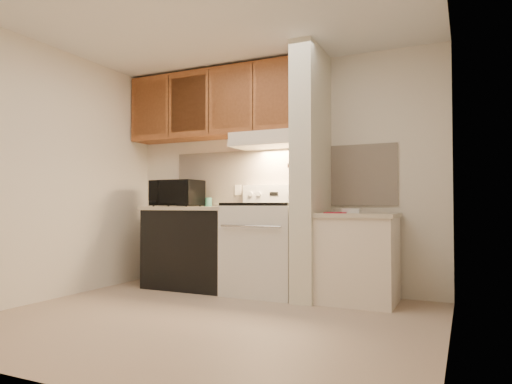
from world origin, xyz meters
The scene contains 50 objects.
floor centered at (0.00, 0.00, 0.00)m, with size 3.60×3.60×0.00m, color tan.
ceiling centered at (0.00, 0.00, 2.50)m, with size 3.60×3.60×0.00m, color white.
wall_back centered at (0.00, 1.50, 1.25)m, with size 3.60×0.02×2.50m, color white.
wall_left centered at (-1.80, 0.00, 1.25)m, with size 0.02×3.00×2.50m, color white.
wall_right centered at (1.80, 0.00, 1.25)m, with size 0.02×3.00×2.50m, color white.
backsplash centered at (0.00, 1.49, 1.24)m, with size 2.60×0.02×0.63m, color white.
range_body centered at (0.00, 1.16, 0.46)m, with size 0.76×0.65×0.92m, color silver.
oven_window centered at (0.00, 0.84, 0.50)m, with size 0.50×0.01×0.30m, color black.
oven_handle centered at (0.00, 0.80, 0.72)m, with size 0.02×0.02×0.65m, color silver.
cooktop centered at (0.00, 1.16, 0.94)m, with size 0.74×0.64×0.03m, color black.
range_backguard centered at (0.00, 1.44, 1.05)m, with size 0.76×0.08×0.20m, color silver.
range_display centered at (0.00, 1.40, 1.05)m, with size 0.10×0.01×0.04m, color black.
range_knob_left_outer centered at (-0.28, 1.40, 1.05)m, with size 0.05×0.05×0.02m, color silver.
range_knob_left_inner centered at (-0.18, 1.40, 1.05)m, with size 0.05×0.05×0.02m, color silver.
range_knob_right_inner centered at (0.18, 1.40, 1.05)m, with size 0.05×0.05×0.02m, color silver.
range_knob_right_outer centered at (0.28, 1.40, 1.05)m, with size 0.05×0.05×0.02m, color silver.
dishwasher_front centered at (-0.88, 1.17, 0.43)m, with size 1.00×0.63×0.87m, color black.
left_countertop centered at (-0.88, 1.17, 0.89)m, with size 1.04×0.67×0.04m, color beige.
spoon_rest centered at (-0.48, 1.31, 0.92)m, with size 0.25×0.08×0.02m, color black.
teal_jar centered at (-0.83, 1.39, 0.96)m, with size 0.09×0.09×0.10m, color #2F6659.
outlet centered at (-0.48, 1.48, 1.10)m, with size 0.08×0.01×0.12m, color #F2E2CC.
microwave centered at (-1.10, 1.15, 1.06)m, with size 0.54×0.37×0.30m, color black.
partition_pillar centered at (0.51, 1.15, 1.25)m, with size 0.22×0.70×2.50m, color silver.
pillar_trim centered at (0.39, 1.15, 1.30)m, with size 0.01×0.70×0.04m, color #99532A.
knife_strip centered at (0.39, 1.10, 1.32)m, with size 0.02×0.42×0.04m, color black.
knife_blade_a centered at (0.38, 0.94, 1.22)m, with size 0.01×0.04×0.16m, color silver.
knife_handle_a centered at (0.38, 0.94, 1.37)m, with size 0.02×0.02×0.10m, color black.
knife_blade_b centered at (0.38, 1.02, 1.21)m, with size 0.01×0.04×0.18m, color silver.
knife_handle_b centered at (0.38, 1.01, 1.37)m, with size 0.02×0.02×0.10m, color black.
knife_blade_c centered at (0.38, 1.10, 1.20)m, with size 0.01×0.04×0.20m, color silver.
knife_handle_c centered at (0.38, 1.09, 1.37)m, with size 0.02×0.02×0.10m, color black.
knife_blade_d centered at (0.38, 1.19, 1.22)m, with size 0.01×0.04×0.16m, color silver.
knife_handle_d centered at (0.38, 1.19, 1.37)m, with size 0.02×0.02×0.10m, color black.
knife_blade_e centered at (0.38, 1.25, 1.21)m, with size 0.01×0.04×0.18m, color silver.
knife_handle_e centered at (0.38, 1.25, 1.37)m, with size 0.02×0.02×0.10m, color black.
oven_mitt centered at (0.38, 1.32, 1.18)m, with size 0.03×0.10×0.25m, color gray.
right_cab_base centered at (0.97, 1.15, 0.40)m, with size 0.70×0.60×0.81m, color #F2E2CC.
right_countertop centered at (0.97, 1.15, 0.83)m, with size 0.74×0.64×0.04m, color beige.
red_folder centered at (0.79, 1.02, 0.85)m, with size 0.20×0.28×0.01m, color #AB182B.
white_box centered at (0.92, 1.13, 0.87)m, with size 0.16×0.11×0.04m, color white.
range_hood centered at (0.00, 1.28, 1.62)m, with size 0.78×0.44×0.15m, color #F2E2CC.
hood_lip centered at (0.00, 1.07, 1.58)m, with size 0.78×0.04×0.06m, color #F2E2CC.
upper_cabinets centered at (-0.69, 1.32, 2.08)m, with size 2.18×0.33×0.77m, color #99532A.
cab_door_a centered at (-1.51, 1.17, 2.08)m, with size 0.46×0.01×0.63m, color #99532A.
cab_gap_a centered at (-1.23, 1.16, 2.08)m, with size 0.01×0.01×0.73m, color black.
cab_door_b centered at (-0.96, 1.17, 2.08)m, with size 0.46×0.01×0.63m, color #99532A.
cab_gap_b centered at (-0.69, 1.16, 2.08)m, with size 0.01×0.01×0.73m, color black.
cab_door_c centered at (-0.42, 1.17, 2.08)m, with size 0.46×0.01×0.63m, color #99532A.
cab_gap_c centered at (-0.14, 1.16, 2.08)m, with size 0.01×0.01×0.73m, color black.
cab_door_d centered at (0.13, 1.17, 2.08)m, with size 0.46×0.01×0.63m, color #99532A.
Camera 1 is at (1.92, -3.21, 0.93)m, focal length 32.00 mm.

